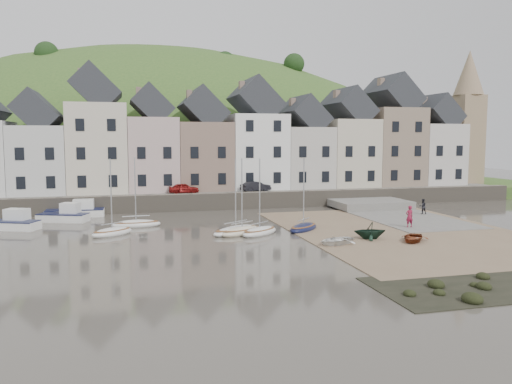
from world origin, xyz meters
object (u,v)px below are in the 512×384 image
object	(u,v)px
rowboat_white	(336,240)
person_red	(409,216)
rowboat_red	(413,238)
car_right	(256,186)
person_dark	(423,206)
sailboat_0	(136,224)
car_left	(184,188)
rowboat_green	(370,230)

from	to	relation	value
rowboat_white	person_red	world-z (taller)	person_red
rowboat_white	rowboat_red	xyz separation A→B (m)	(5.94, -0.51, -0.01)
person_red	car_right	distance (m)	20.23
rowboat_red	person_dark	bearing A→B (deg)	95.40
person_red	car_right	size ratio (longest dim) A/B	0.53
person_red	sailboat_0	bearing A→B (deg)	-18.25
car_left	rowboat_white	bearing A→B (deg)	-159.24
person_dark	car_right	distance (m)	18.47
sailboat_0	rowboat_white	xyz separation A→B (m)	(13.77, -11.60, 0.10)
rowboat_white	rowboat_green	xyz separation A→B (m)	(3.32, 1.25, 0.34)
rowboat_white	rowboat_green	size ratio (longest dim) A/B	1.18
sailboat_0	person_red	xyz separation A→B (m)	(22.61, -6.80, 0.79)
person_dark	car_left	distance (m)	25.39
sailboat_0	car_right	world-z (taller)	sailboat_0
rowboat_red	person_dark	distance (m)	14.50
sailboat_0	rowboat_white	size ratio (longest dim) A/B	2.18
rowboat_white	rowboat_green	bearing A→B (deg)	91.58
rowboat_white	car_left	distance (m)	24.46
rowboat_red	car_right	distance (m)	24.28
rowboat_green	rowboat_red	size ratio (longest dim) A/B	0.86
sailboat_0	person_red	size ratio (longest dim) A/B	3.40
sailboat_0	rowboat_green	size ratio (longest dim) A/B	2.58
rowboat_green	person_dark	xyz separation A→B (m)	(10.96, 10.10, 0.18)
sailboat_0	car_left	bearing A→B (deg)	64.08
rowboat_red	person_red	distance (m)	6.09
rowboat_red	person_dark	xyz separation A→B (m)	(8.34, 11.85, 0.53)
rowboat_white	car_right	size ratio (longest dim) A/B	0.82
rowboat_white	person_red	size ratio (longest dim) A/B	1.55
rowboat_red	car_left	distance (m)	27.48
person_red	person_dark	xyz separation A→B (m)	(5.44, 6.54, -0.17)
rowboat_red	person_red	world-z (taller)	person_red
sailboat_0	rowboat_red	xyz separation A→B (m)	(19.71, -12.11, 0.09)
rowboat_green	person_dark	world-z (taller)	person_dark
sailboat_0	person_red	distance (m)	23.62
person_dark	rowboat_red	bearing A→B (deg)	61.91
rowboat_red	car_left	size ratio (longest dim) A/B	0.85
person_red	car_left	bearing A→B (deg)	-48.24
rowboat_red	car_left	bearing A→B (deg)	161.72
rowboat_red	person_red	xyz separation A→B (m)	(2.90, 5.31, 0.70)
person_dark	car_left	bearing A→B (deg)	-20.21
person_red	car_left	distance (m)	24.96
rowboat_white	car_right	xyz separation A→B (m)	(-0.02, 22.96, 1.82)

